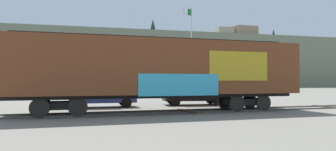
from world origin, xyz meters
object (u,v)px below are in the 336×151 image
Objects in this scene: freight_car at (160,69)px; parked_car_blue at (102,94)px; flagpole at (190,42)px; parked_car_black at (193,92)px.

freight_car is 5.38m from parked_car_blue.
parked_car_black is at bearing -108.32° from flagpole.
parked_car_black is (-2.85, -8.61, -4.66)m from flagpole.
flagpole reaches higher than parked_car_black.
parked_car_blue is at bearing -176.23° from parked_car_black.
flagpole is (6.45, 13.37, 3.20)m from freight_car.
parked_car_black is (6.39, 0.42, 0.04)m from parked_car_blue.
parked_car_blue is (-2.79, 4.34, -1.50)m from freight_car.
flagpole reaches higher than freight_car.
freight_car is at bearing -57.29° from parked_car_blue.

